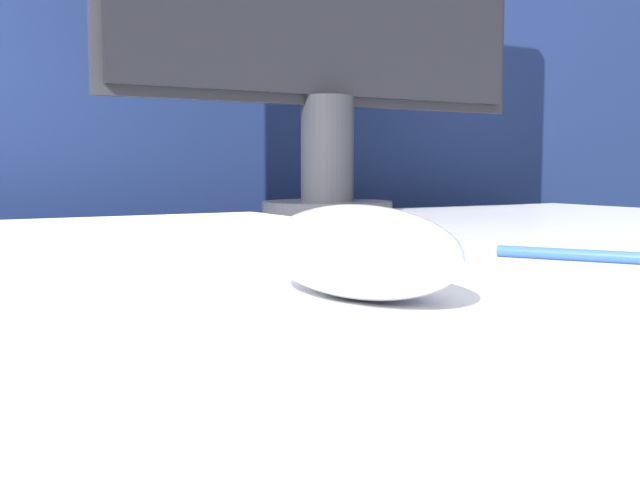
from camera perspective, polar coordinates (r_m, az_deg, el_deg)
partition_panel at (r=1.11m, az=-19.27°, el=-3.11°), size 5.00×0.03×1.32m
computer_mouse_near at (r=0.36m, az=2.92°, el=-0.85°), size 0.08×0.13×0.04m
keyboard at (r=0.55m, az=-19.12°, el=-0.08°), size 0.37×0.13×0.02m
pen at (r=0.53m, az=21.74°, el=-1.23°), size 0.09×0.14×0.01m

